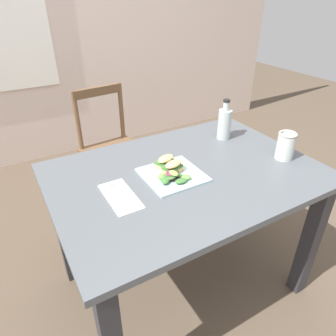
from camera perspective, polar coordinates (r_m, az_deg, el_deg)
name	(u,v)px	position (r m, az deg, el deg)	size (l,w,h in m)	color
ground_plane	(199,303)	(1.80, 5.78, -23.71)	(9.27, 9.27, 0.00)	brown
wall_back_cafe	(57,8)	(3.02, -20.00, 26.27)	(4.64, 0.07, 2.60)	beige
dining_table	(185,195)	(1.46, 3.26, -5.04)	(1.20, 0.85, 0.74)	#51565B
chair_wooden_far	(112,149)	(2.25, -10.44, 3.44)	(0.44, 0.44, 0.87)	brown
plate_lunch	(173,175)	(1.35, 0.85, -1.30)	(0.25, 0.25, 0.01)	silver
sandwich_half_front	(173,167)	(1.34, 0.98, 0.20)	(0.10, 0.08, 0.06)	#DBB270
sandwich_half_back	(166,162)	(1.39, -0.45, 1.20)	(0.10, 0.08, 0.06)	#DBB270
salad_mixed_greens	(173,176)	(1.31, 0.89, -1.44)	(0.15, 0.12, 0.04)	#4C2338
napkin_folded	(120,196)	(1.24, -8.86, -5.24)	(0.11, 0.23, 0.00)	white
fork_on_napkin	(119,193)	(1.25, -9.19, -4.70)	(0.03, 0.19, 0.00)	silver
bottle_cold_brew	(224,125)	(1.69, 10.44, 7.88)	(0.07, 0.07, 0.22)	#472819
mason_jar_iced_tea	(285,147)	(1.57, 21.02, 3.68)	(0.09, 0.09, 0.13)	gold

